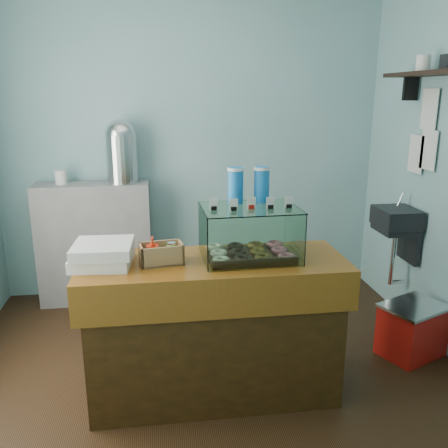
{
  "coord_description": "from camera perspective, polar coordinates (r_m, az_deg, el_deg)",
  "views": [
    {
      "loc": [
        -0.31,
        -2.91,
        1.87
      ],
      "look_at": [
        0.08,
        -0.15,
        1.1
      ],
      "focal_mm": 38.0,
      "sensor_mm": 36.0,
      "label": 1
    }
  ],
  "objects": [
    {
      "name": "ground",
      "position": [
        3.47,
        -1.68,
        -17.08
      ],
      "size": [
        3.5,
        3.5,
        0.0
      ],
      "primitive_type": "plane",
      "color": "black",
      "rests_on": "ground"
    },
    {
      "name": "room_shell",
      "position": [
        2.94,
        -1.45,
        12.32
      ],
      "size": [
        3.54,
        3.04,
        2.82
      ],
      "color": "#71A5A6",
      "rests_on": "ground"
    },
    {
      "name": "counter",
      "position": [
        3.02,
        -1.21,
        -12.32
      ],
      "size": [
        1.6,
        0.6,
        0.9
      ],
      "color": "#46270D",
      "rests_on": "ground"
    },
    {
      "name": "back_shelf",
      "position": [
        4.47,
        -15.2,
        -2.22
      ],
      "size": [
        1.0,
        0.32,
        1.1
      ],
      "primitive_type": "cube",
      "color": "gray",
      "rests_on": "ground"
    },
    {
      "name": "display_case",
      "position": [
        2.88,
        3.06,
        -0.49
      ],
      "size": [
        0.59,
        0.44,
        0.53
      ],
      "rotation": [
        0.0,
        0.0,
        0.03
      ],
      "color": "#351A10",
      "rests_on": "counter"
    },
    {
      "name": "condiment_crate",
      "position": [
        2.8,
        -7.64,
        -3.56
      ],
      "size": [
        0.27,
        0.18,
        0.17
      ],
      "rotation": [
        0.0,
        0.0,
        0.14
      ],
      "color": "#A37A51",
      "rests_on": "counter"
    },
    {
      "name": "pastry_boxes",
      "position": [
        2.84,
        -14.38,
        -3.5
      ],
      "size": [
        0.36,
        0.37,
        0.13
      ],
      "rotation": [
        0.0,
        0.0,
        -0.1
      ],
      "color": "silver",
      "rests_on": "counter"
    },
    {
      "name": "coffee_urn",
      "position": [
        4.27,
        -12.25,
        8.71
      ],
      "size": [
        0.3,
        0.3,
        0.55
      ],
      "color": "silver",
      "rests_on": "back_shelf"
    },
    {
      "name": "red_cooler",
      "position": [
        3.81,
        21.69,
        -11.73
      ],
      "size": [
        0.54,
        0.49,
        0.39
      ],
      "rotation": [
        0.0,
        0.0,
        0.41
      ],
      "color": "red",
      "rests_on": "ground"
    }
  ]
}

